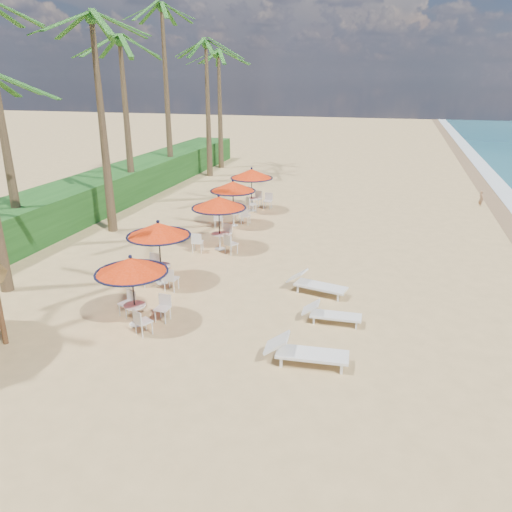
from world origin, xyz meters
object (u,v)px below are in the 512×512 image
at_px(station_0, 133,274).
at_px(station_1, 158,238).
at_px(station_2, 219,209).
at_px(station_3, 233,192).
at_px(lounger_far, 315,284).
at_px(station_4, 253,179).
at_px(lounger_mid, 330,314).
at_px(lounger_near, 304,352).

relative_size(station_0, station_1, 0.94).
height_order(station_2, station_3, station_2).
bearing_deg(lounger_far, station_3, 139.59).
height_order(station_4, lounger_mid, station_4).
bearing_deg(lounger_far, lounger_near, -71.26).
distance_m(station_2, lounger_far, 6.02).
height_order(station_3, station_4, station_4).
xyz_separation_m(station_2, station_4, (-0.40, 6.68, -0.00)).
bearing_deg(lounger_mid, station_1, 165.37).
xyz_separation_m(station_0, station_2, (0.09, 7.19, 0.14)).
bearing_deg(lounger_near, lounger_mid, 78.25).
xyz_separation_m(station_0, lounger_mid, (5.57, 1.65, -1.34)).
bearing_deg(lounger_near, station_3, 112.13).
height_order(station_2, lounger_mid, station_2).
bearing_deg(station_1, station_4, 87.83).
xyz_separation_m(station_0, lounger_near, (5.23, -0.84, -1.27)).
relative_size(station_3, lounger_far, 1.08).
bearing_deg(station_3, station_2, -81.60).
distance_m(station_2, station_3, 3.65).
bearing_deg(lounger_far, station_0, -129.04).
bearing_deg(station_2, station_1, -101.21).
relative_size(lounger_near, lounger_far, 1.03).
height_order(station_1, station_4, station_4).
relative_size(station_0, station_2, 0.92).
bearing_deg(station_4, station_1, -92.17).
relative_size(station_3, station_4, 0.96).
height_order(station_4, lounger_near, station_4).
bearing_deg(lounger_mid, station_0, -165.19).
bearing_deg(station_0, lounger_near, -9.11).
relative_size(station_1, station_2, 0.98).
xyz_separation_m(station_2, lounger_far, (4.70, -3.48, -1.42)).
height_order(station_0, station_2, station_2).
height_order(station_0, station_3, station_3).
distance_m(station_0, station_3, 10.81).
height_order(station_1, station_3, station_1).
bearing_deg(lounger_near, station_0, 167.04).
bearing_deg(station_3, lounger_far, -53.59).
bearing_deg(lounger_far, station_4, 129.82).
bearing_deg(station_0, station_1, 103.13).
xyz_separation_m(station_3, lounger_near, (5.67, -11.64, -1.34)).
distance_m(station_1, lounger_near, 7.26).
distance_m(station_2, lounger_mid, 7.93).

